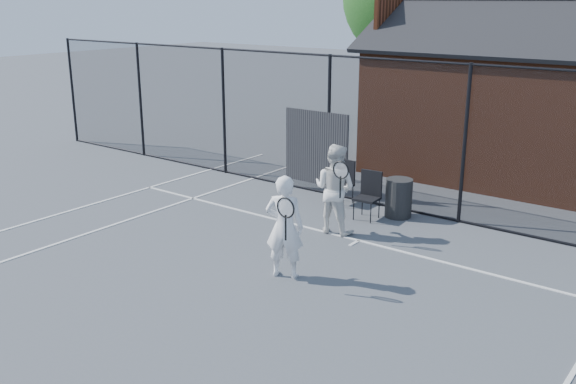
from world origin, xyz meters
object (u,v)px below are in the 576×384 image
Objects in this scene: chair_left at (341,183)px; chair_right at (367,196)px; waste_bin at (399,198)px; clubhouse at (511,108)px; player_front at (284,227)px; player_back at (335,189)px.

chair_left is 1.03m from chair_right.
waste_bin is at bearing 0.45° from chair_left.
clubhouse reaches higher than player_front.
waste_bin is at bearing -97.50° from clubhouse.
player_back reaches higher than waste_bin.
clubhouse is at bearing 82.50° from waste_bin.
clubhouse is 4.05× the size of player_front.
player_back reaches higher than chair_left.
chair_left reaches higher than waste_bin.
player_back is 1.04m from chair_right.
player_front reaches higher than chair_left.
player_back is (-0.48, 2.11, 0.01)m from player_front.
player_back is at bearing -61.22° from chair_left.
chair_left is at bearing 109.55° from player_front.
chair_right is 1.20× the size of waste_bin.
waste_bin is (0.42, 0.50, -0.07)m from chair_right.
clubhouse is at bearing 67.04° from chair_left.
waste_bin is at bearing 45.94° from chair_right.
player_front is at bearing -70.00° from chair_left.
player_front is 3.81m from chair_left.
player_front is 1.81× the size of chair_left.
clubhouse is 3.98× the size of player_back.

